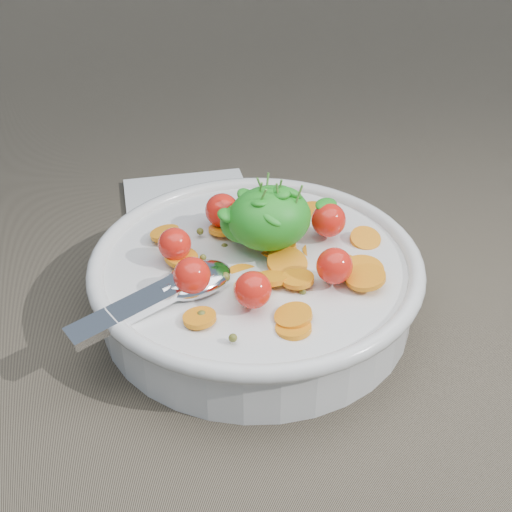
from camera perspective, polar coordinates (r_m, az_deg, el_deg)
name	(u,v)px	position (r m, az deg, el deg)	size (l,w,h in m)	color
ground	(223,309)	(0.59, -3.00, -4.70)	(6.00, 6.00, 0.00)	brown
bowl	(256,277)	(0.57, 0.00, -1.90)	(0.31, 0.29, 0.12)	silver
napkin	(189,200)	(0.76, -6.00, 4.93)	(0.14, 0.13, 0.01)	silver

